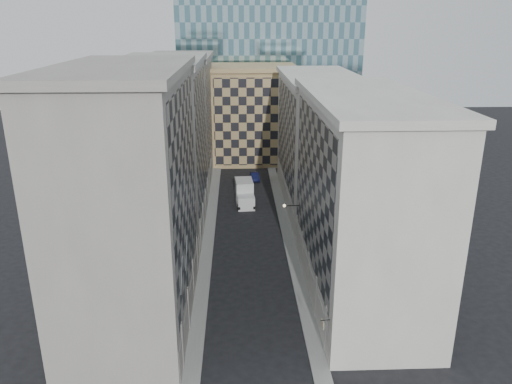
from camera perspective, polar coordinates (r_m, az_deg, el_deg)
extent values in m
cube|color=gray|center=(67.29, -5.39, -4.76)|extent=(1.50, 100.00, 0.15)
cube|color=gray|center=(67.51, 3.58, -4.63)|extent=(1.50, 100.00, 0.15)
cube|color=gray|center=(46.29, -14.13, -1.32)|extent=(10.00, 22.00, 23.00)
cube|color=gray|center=(45.03, -8.20, 0.52)|extent=(0.25, 19.36, 18.00)
cube|color=gray|center=(49.81, -7.67, -12.01)|extent=(0.45, 21.12, 3.20)
cube|color=gray|center=(43.72, -15.40, 13.40)|extent=(10.80, 22.80, 0.70)
cylinder|color=gray|center=(42.66, -8.92, -17.03)|extent=(0.90, 0.90, 4.40)
cylinder|color=gray|center=(47.19, -8.18, -13.10)|extent=(0.90, 0.90, 4.40)
cylinder|color=gray|center=(51.90, -7.59, -9.87)|extent=(0.90, 0.90, 4.40)
cylinder|color=gray|center=(56.76, -7.11, -7.19)|extent=(0.90, 0.90, 4.40)
cube|color=gray|center=(67.17, -10.47, 4.82)|extent=(10.00, 22.00, 22.00)
cube|color=gray|center=(66.29, -6.34, 6.17)|extent=(0.25, 19.36, 17.00)
cube|color=gray|center=(69.53, -6.09, -2.62)|extent=(0.45, 21.12, 3.20)
cube|color=gray|center=(65.37, -11.08, 14.51)|extent=(10.80, 22.80, 0.70)
cylinder|color=gray|center=(61.72, -6.71, -4.93)|extent=(0.90, 0.90, 4.40)
cylinder|color=gray|center=(66.77, -6.38, -3.01)|extent=(0.90, 0.90, 4.40)
cylinder|color=gray|center=(71.89, -6.09, -1.36)|extent=(0.90, 0.90, 4.40)
cylinder|color=gray|center=(77.05, -5.84, 0.06)|extent=(0.90, 0.90, 4.40)
cube|color=gray|center=(88.59, -8.54, 8.02)|extent=(10.00, 22.00, 21.00)
cube|color=gray|center=(87.92, -5.38, 9.06)|extent=(0.25, 19.36, 16.00)
cube|color=gray|center=(90.30, -5.23, 2.55)|extent=(0.45, 21.12, 3.20)
cube|color=gray|center=(87.20, -8.90, 15.03)|extent=(10.80, 22.80, 0.70)
cylinder|color=gray|center=(82.26, -5.62, 1.31)|extent=(0.90, 0.90, 4.40)
cylinder|color=gray|center=(87.51, -5.43, 2.41)|extent=(0.90, 0.90, 4.40)
cylinder|color=gray|center=(92.79, -5.26, 3.38)|extent=(0.90, 0.90, 4.40)
cylinder|color=gray|center=(98.09, -5.10, 4.25)|extent=(0.90, 0.90, 4.40)
cube|color=beige|center=(51.06, 11.90, -1.01)|extent=(10.00, 26.00, 20.00)
cube|color=gray|center=(49.61, 6.54, 0.53)|extent=(0.25, 22.88, 15.00)
cube|color=beige|center=(53.58, 6.23, -9.56)|extent=(0.45, 24.96, 3.20)
cube|color=beige|center=(48.57, 12.74, 10.54)|extent=(10.80, 26.80, 0.70)
cylinder|color=beige|center=(44.55, 8.42, -15.26)|extent=(0.90, 0.90, 4.40)
cylinder|color=beige|center=(48.85, 7.31, -11.84)|extent=(0.90, 0.90, 4.40)
cylinder|color=beige|center=(53.32, 6.41, -8.99)|extent=(0.90, 0.90, 4.40)
cylinder|color=beige|center=(57.91, 5.67, -6.57)|extent=(0.90, 0.90, 4.40)
cylinder|color=beige|center=(62.59, 5.03, -4.52)|extent=(0.90, 0.90, 4.40)
cube|color=beige|center=(76.57, 7.14, 5.58)|extent=(10.00, 28.00, 19.00)
cube|color=gray|center=(75.60, 3.51, 6.69)|extent=(0.25, 24.64, 14.00)
cube|color=beige|center=(78.16, 3.43, -0.06)|extent=(0.45, 26.88, 3.20)
cube|color=beige|center=(74.91, 7.45, 12.93)|extent=(10.80, 28.80, 0.70)
cube|color=#A37E56|center=(101.17, -0.31, 8.73)|extent=(16.00, 14.00, 18.00)
cube|color=tan|center=(94.20, -0.16, 7.96)|extent=(15.20, 0.25, 16.50)
cube|color=#A37E56|center=(99.91, -0.32, 14.04)|extent=(16.80, 14.80, 0.80)
cube|color=#2A2420|center=(114.24, -1.59, 12.45)|extent=(6.00, 6.00, 28.00)
cube|color=#2A2420|center=(113.49, -1.66, 19.84)|extent=(7.00, 7.00, 1.40)
cylinder|color=gray|center=(40.58, -8.51, -9.36)|extent=(0.10, 2.33, 2.33)
cylinder|color=gray|center=(44.12, -7.98, -6.89)|extent=(0.10, 2.33, 2.33)
cylinder|color=black|center=(59.66, 4.12, -1.56)|extent=(1.80, 0.08, 0.08)
sphere|color=#FFE5B2|center=(59.57, 3.26, -1.57)|extent=(0.36, 0.36, 0.36)
cube|color=silver|center=(75.68, -1.16, -1.14)|extent=(2.71, 2.92, 2.06)
cube|color=silver|center=(78.22, -1.37, 0.12)|extent=(2.92, 4.30, 3.55)
cylinder|color=black|center=(74.92, -1.97, -1.78)|extent=(0.42, 1.05, 1.03)
cylinder|color=black|center=(75.11, -0.23, -1.71)|extent=(0.42, 1.05, 1.03)
cylinder|color=black|center=(79.85, -2.27, -0.44)|extent=(0.42, 1.05, 1.03)
cylinder|color=black|center=(80.03, -0.63, -0.38)|extent=(0.42, 1.05, 1.03)
imported|color=#0F1239|center=(89.15, -0.15, 1.78)|extent=(1.65, 4.14, 1.34)
cylinder|color=black|center=(42.02, 7.91, -14.31)|extent=(0.76, 0.16, 0.06)
cube|color=#C6B391|center=(42.20, 7.61, -14.76)|extent=(0.15, 0.67, 0.67)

